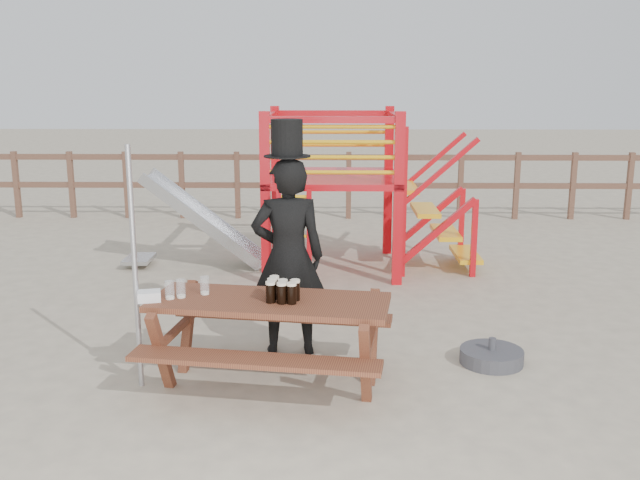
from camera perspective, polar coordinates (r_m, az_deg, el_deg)
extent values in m
plane|color=#B5A78C|center=(6.19, -0.97, -10.80)|extent=(60.00, 60.00, 0.00)
cube|color=brown|center=(12.74, 0.06, 6.64)|extent=(15.00, 0.06, 0.10)
cube|color=brown|center=(12.80, 0.06, 4.39)|extent=(15.00, 0.06, 0.10)
cube|color=brown|center=(14.01, -23.11, 4.10)|extent=(0.09, 0.09, 1.20)
cube|color=brown|center=(13.64, -19.26, 4.19)|extent=(0.09, 0.09, 1.20)
cube|color=brown|center=(13.32, -15.21, 4.28)|extent=(0.09, 0.09, 1.20)
cube|color=brown|center=(13.08, -10.99, 4.34)|extent=(0.09, 0.09, 1.20)
cube|color=brown|center=(12.91, -6.63, 4.38)|extent=(0.09, 0.09, 1.20)
cube|color=brown|center=(12.82, -2.18, 4.39)|extent=(0.09, 0.09, 1.20)
cube|color=brown|center=(12.81, 2.30, 4.38)|extent=(0.09, 0.09, 1.20)
cube|color=brown|center=(12.87, 6.77, 4.35)|extent=(0.09, 0.09, 1.20)
cube|color=brown|center=(13.01, 11.17, 4.28)|extent=(0.09, 0.09, 1.20)
cube|color=brown|center=(13.22, 15.45, 4.20)|extent=(0.09, 0.09, 1.20)
cube|color=brown|center=(13.51, 19.57, 4.09)|extent=(0.09, 0.09, 1.20)
cube|color=brown|center=(13.86, 23.50, 3.97)|extent=(0.09, 0.09, 1.20)
cube|color=red|center=(8.62, -4.37, 3.25)|extent=(0.12, 0.12, 2.10)
cube|color=red|center=(8.62, 6.29, 3.21)|extent=(0.12, 0.12, 2.10)
cube|color=red|center=(10.20, -3.55, 4.75)|extent=(0.12, 0.12, 2.10)
cube|color=red|center=(10.20, 5.48, 4.72)|extent=(0.12, 0.12, 2.10)
cube|color=red|center=(9.35, 0.97, 4.97)|extent=(1.72, 1.72, 0.08)
cube|color=red|center=(8.48, 0.99, 9.59)|extent=(1.60, 0.08, 0.08)
cube|color=red|center=(10.07, 0.98, 10.10)|extent=(1.60, 0.08, 0.08)
cube|color=red|center=(9.31, -4.02, 9.85)|extent=(0.08, 1.60, 0.08)
cube|color=red|center=(9.31, 5.99, 9.81)|extent=(0.08, 1.60, 0.08)
cylinder|color=yellow|center=(8.53, 0.97, 5.43)|extent=(1.50, 0.05, 0.05)
cylinder|color=yellow|center=(10.12, 0.97, 6.60)|extent=(1.50, 0.05, 0.05)
cylinder|color=yellow|center=(8.51, 0.97, 6.63)|extent=(1.50, 0.05, 0.05)
cylinder|color=yellow|center=(10.11, 0.97, 7.61)|extent=(1.50, 0.05, 0.05)
cylinder|color=yellow|center=(8.50, 0.98, 7.84)|extent=(1.50, 0.05, 0.05)
cylinder|color=yellow|center=(10.09, 0.98, 8.63)|extent=(1.50, 0.05, 0.05)
cylinder|color=yellow|center=(8.48, 0.98, 9.05)|extent=(1.50, 0.05, 0.05)
cylinder|color=yellow|center=(10.08, 0.98, 9.65)|extent=(1.50, 0.05, 0.05)
cube|color=red|center=(8.55, -3.28, 0.11)|extent=(0.06, 0.06, 1.20)
cube|color=red|center=(8.53, -0.86, 0.10)|extent=(0.06, 0.06, 1.20)
cylinder|color=yellow|center=(8.64, -2.05, -2.81)|extent=(0.36, 0.04, 0.04)
cylinder|color=yellow|center=(8.58, -2.06, -1.26)|extent=(0.36, 0.04, 0.04)
cylinder|color=yellow|center=(8.53, -2.07, 0.30)|extent=(0.36, 0.04, 0.04)
cylinder|color=yellow|center=(8.48, -2.09, 1.88)|extent=(0.36, 0.04, 0.04)
cylinder|color=yellow|center=(8.44, -2.10, 3.49)|extent=(0.36, 0.04, 0.04)
cube|color=yellow|center=(9.42, 6.77, 4.20)|extent=(0.30, 0.90, 0.06)
cube|color=yellow|center=(9.50, 8.40, 2.39)|extent=(0.30, 0.90, 0.06)
cube|color=yellow|center=(9.60, 10.00, 0.61)|extent=(0.30, 0.90, 0.06)
cube|color=yellow|center=(9.71, 11.57, -1.13)|extent=(0.30, 0.90, 0.06)
cube|color=red|center=(9.11, 9.47, 0.75)|extent=(0.95, 0.08, 0.86)
cube|color=red|center=(9.99, 8.73, 1.84)|extent=(0.95, 0.08, 0.86)
cube|color=silver|center=(9.60, -9.25, 1.50)|extent=(1.53, 0.55, 1.21)
cube|color=silver|center=(9.33, -9.55, 1.41)|extent=(1.58, 0.04, 1.28)
cube|color=silver|center=(9.85, -8.99, 2.03)|extent=(1.58, 0.04, 1.28)
cube|color=silver|center=(9.91, -14.28, -1.46)|extent=(0.35, 0.55, 0.05)
cube|color=brown|center=(5.77, -4.06, -4.99)|extent=(1.99, 0.98, 0.05)
cube|color=brown|center=(5.39, -5.30, -9.57)|extent=(1.93, 0.54, 0.04)
cube|color=brown|center=(6.35, -2.93, -6.02)|extent=(1.93, 0.54, 0.04)
cube|color=brown|center=(6.12, -11.50, -7.85)|extent=(0.24, 1.15, 0.69)
cube|color=brown|center=(5.77, 3.97, -8.91)|extent=(0.24, 1.15, 0.69)
imported|color=black|center=(6.42, -2.57, -1.38)|extent=(0.70, 0.50, 1.81)
cube|color=#0B821C|center=(6.51, -2.65, 0.78)|extent=(0.07, 0.03, 0.42)
cylinder|color=black|center=(6.26, -2.65, 6.73)|extent=(0.41, 0.41, 0.01)
cylinder|color=black|center=(6.24, -2.67, 8.21)|extent=(0.28, 0.28, 0.31)
cube|color=white|center=(6.37, -2.74, 9.30)|extent=(0.14, 0.02, 0.04)
cylinder|color=#B2B2B7|center=(5.86, -14.59, -2.29)|extent=(0.04, 0.04, 1.98)
cylinder|color=#3B3B40|center=(6.59, 13.56, -9.04)|extent=(0.56, 0.56, 0.13)
cylinder|color=#3B3B40|center=(6.55, 13.61, -8.08)|extent=(0.06, 0.06, 0.11)
cube|color=white|center=(5.86, -13.51, -4.38)|extent=(0.21, 0.18, 0.08)
cylinder|color=black|center=(5.66, -3.98, -4.29)|extent=(0.08, 0.08, 0.15)
cylinder|color=#F7E6CA|center=(5.64, -3.99, -3.45)|extent=(0.08, 0.08, 0.02)
cylinder|color=black|center=(5.63, -3.08, -4.37)|extent=(0.08, 0.08, 0.15)
cylinder|color=#F7E6CA|center=(5.61, -3.09, -3.53)|extent=(0.08, 0.08, 0.02)
cylinder|color=black|center=(5.62, -2.29, -4.38)|extent=(0.08, 0.08, 0.15)
cylinder|color=#F7E6CA|center=(5.60, -2.30, -3.54)|extent=(0.08, 0.08, 0.02)
cylinder|color=black|center=(5.75, -3.84, -4.02)|extent=(0.08, 0.08, 0.15)
cylinder|color=#F7E6CA|center=(5.72, -3.86, -3.20)|extent=(0.08, 0.08, 0.02)
cylinder|color=black|center=(5.71, -2.99, -4.11)|extent=(0.08, 0.08, 0.15)
cylinder|color=#F7E6CA|center=(5.69, -3.00, -3.28)|extent=(0.08, 0.08, 0.02)
cylinder|color=black|center=(5.71, -2.00, -4.12)|extent=(0.08, 0.08, 0.15)
cylinder|color=#F7E6CA|center=(5.68, -2.01, -3.29)|extent=(0.08, 0.08, 0.02)
cylinder|color=black|center=(5.82, -3.66, -3.81)|extent=(0.08, 0.08, 0.15)
cylinder|color=#F7E6CA|center=(5.79, -3.67, -3.00)|extent=(0.08, 0.08, 0.02)
cylinder|color=silver|center=(5.86, -11.94, -3.93)|extent=(0.08, 0.08, 0.15)
cylinder|color=#F7E6CA|center=(5.88, -11.91, -4.54)|extent=(0.07, 0.07, 0.02)
cylinder|color=silver|center=(5.88, -11.07, -3.83)|extent=(0.08, 0.08, 0.15)
cylinder|color=#F7E6CA|center=(5.90, -11.05, -4.44)|extent=(0.07, 0.07, 0.02)
cylinder|color=silver|center=(5.94, -9.22, -3.61)|extent=(0.08, 0.08, 0.15)
cylinder|color=#F7E6CA|center=(5.96, -9.19, -4.21)|extent=(0.07, 0.07, 0.02)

